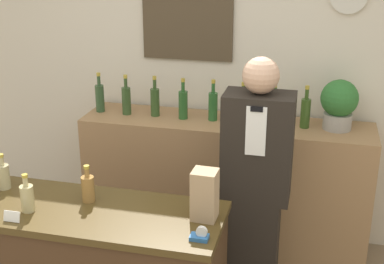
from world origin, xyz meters
TOP-DOWN VIEW (x-y plane):
  - back_wall at (-0.00, 2.00)m, footprint 5.20×0.09m
  - back_shelf at (0.14, 1.70)m, footprint 2.11×0.47m
  - shopkeeper at (0.45, 1.07)m, footprint 0.42×0.26m
  - potted_plant at (0.92, 1.74)m, footprint 0.26×0.26m
  - paper_bag at (0.25, 0.49)m, footprint 0.13×0.12m
  - tape_dispenser at (0.28, 0.28)m, footprint 0.09×0.06m
  - price_card_right at (-0.70, 0.22)m, footprint 0.09×0.02m
  - counter_bottle_0 at (-0.95, 0.56)m, footprint 0.07×0.07m
  - counter_bottle_1 at (-0.68, 0.35)m, footprint 0.07×0.07m
  - counter_bottle_2 at (-0.41, 0.53)m, footprint 0.07×0.07m
  - shelf_bottle_0 at (-0.83, 1.71)m, footprint 0.07×0.07m
  - shelf_bottle_1 at (-0.61, 1.69)m, footprint 0.07×0.07m
  - shelf_bottle_2 at (-0.39, 1.71)m, footprint 0.07×0.07m
  - shelf_bottle_3 at (-0.18, 1.70)m, footprint 0.07×0.07m
  - shelf_bottle_4 at (0.04, 1.71)m, footprint 0.07×0.07m
  - shelf_bottle_5 at (0.26, 1.70)m, footprint 0.07×0.07m
  - shelf_bottle_6 at (0.48, 1.71)m, footprint 0.07×0.07m
  - shelf_bottle_7 at (0.70, 1.71)m, footprint 0.07×0.07m

SIDE VIEW (x-z plane):
  - back_shelf at x=0.14m, z-range 0.00..1.02m
  - shopkeeper at x=0.45m, z-range 0.00..1.64m
  - tape_dispenser at x=0.28m, z-range 0.90..0.97m
  - price_card_right at x=-0.70m, z-range 0.91..0.96m
  - counter_bottle_0 at x=-0.95m, z-range 0.88..1.10m
  - counter_bottle_1 at x=-0.68m, z-range 0.88..1.10m
  - counter_bottle_2 at x=-0.41m, z-range 0.88..1.10m
  - paper_bag at x=0.25m, z-range 0.91..1.18m
  - shelf_bottle_0 at x=-0.83m, z-range 0.98..1.28m
  - shelf_bottle_1 at x=-0.61m, z-range 0.98..1.28m
  - shelf_bottle_2 at x=-0.39m, z-range 0.98..1.28m
  - shelf_bottle_3 at x=-0.18m, z-range 0.98..1.28m
  - shelf_bottle_4 at x=0.04m, z-range 0.98..1.28m
  - shelf_bottle_5 at x=0.26m, z-range 0.98..1.28m
  - shelf_bottle_6 at x=0.48m, z-range 0.98..1.28m
  - shelf_bottle_7 at x=0.70m, z-range 0.98..1.28m
  - potted_plant at x=0.92m, z-range 1.03..1.38m
  - back_wall at x=0.00m, z-range 0.00..2.70m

